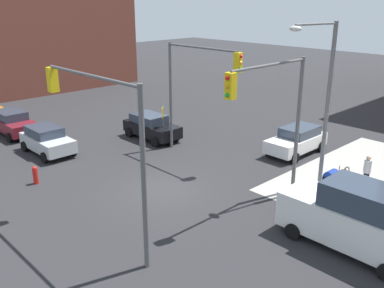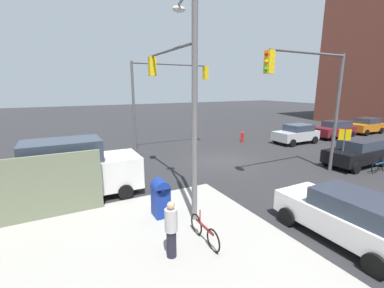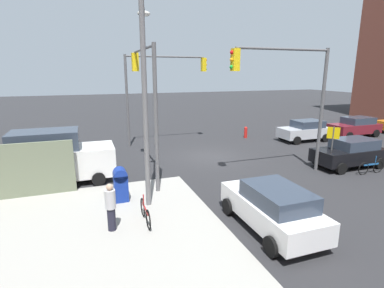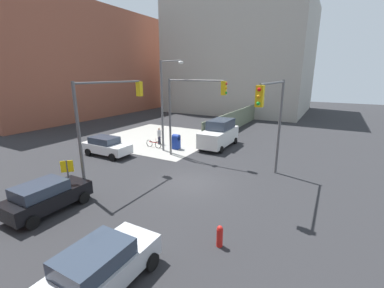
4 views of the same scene
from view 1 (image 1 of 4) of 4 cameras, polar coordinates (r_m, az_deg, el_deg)
name	(u,v)px [view 1 (image 1 of 4)]	position (r m, az deg, el deg)	size (l,w,h in m)	color
ground_plane	(163,189)	(21.26, -3.91, -6.05)	(120.00, 120.00, 0.00)	#28282B
traffic_signal_nw_corner	(195,78)	(24.42, 0.43, 8.74)	(5.60, 0.36, 6.50)	#59595B
traffic_signal_se_corner	(101,125)	(15.54, -12.01, 2.47)	(6.18, 0.36, 6.50)	#59595B
traffic_signal_ne_corner	(274,106)	(18.58, 10.91, 5.05)	(0.36, 5.18, 6.50)	#59595B
street_lamp_corner	(323,96)	(20.65, 17.07, 6.19)	(0.92, 2.62, 8.00)	slate
warning_sign_two_way	(163,119)	(27.35, -3.92, 3.36)	(0.48, 0.48, 2.40)	#4C4C4C
mailbox_blue	(331,184)	(20.98, 18.00, -5.06)	(0.56, 0.64, 1.43)	navy
fire_hydrant	(35,175)	(23.06, -20.16, -3.86)	(0.26, 0.26, 0.94)	red
coupe_white	(297,140)	(26.50, 13.81, 0.53)	(2.02, 4.20, 1.62)	white
coupe_maroon	(13,123)	(31.83, -22.79, 2.66)	(4.27, 2.02, 1.62)	maroon
hatchback_silver	(47,140)	(27.20, -18.78, 0.53)	(3.96, 2.02, 1.62)	#B7BABF
sedan_black	(151,126)	(28.59, -5.45, 2.35)	(4.11, 2.02, 1.62)	black
van_white_delivery	(356,218)	(17.08, 21.01, -9.19)	(5.40, 2.32, 2.62)	white
pedestrian_crossing	(367,171)	(22.73, 22.29, -3.39)	(0.36, 0.36, 1.69)	#B2B2B7
bicycle_leaning_on_fence	(341,175)	(23.21, 19.24, -3.98)	(0.05, 1.75, 0.97)	black
bicycle_at_crosswalk	(166,129)	(29.62, -3.51, 1.99)	(1.75, 0.05, 0.97)	black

